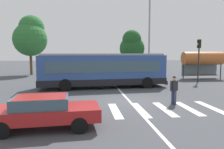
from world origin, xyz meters
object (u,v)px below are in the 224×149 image
object	(u,v)px
foreground_sedan	(43,110)
parked_car_teal	(103,70)
parked_car_silver	(83,70)
background_tree_left	(31,36)
city_transit_bus	(103,70)
bus_stop_shelter	(203,59)
parked_car_red	(122,70)
twin_arm_street_lamp	(149,27)
parked_car_white	(63,71)
traffic_light_far_corner	(199,54)
background_tree_right	(132,46)
pedestrian_crossing_street	(174,89)

from	to	relation	value
foreground_sedan	parked_car_teal	xyz separation A→B (m)	(4.18, 21.58, 0.00)
parked_car_silver	background_tree_left	world-z (taller)	background_tree_left
city_transit_bus	bus_stop_shelter	size ratio (longest dim) A/B	2.34
foreground_sedan	background_tree_left	distance (m)	24.60
parked_car_red	foreground_sedan	bearing A→B (deg)	-107.86
foreground_sedan	twin_arm_street_lamp	size ratio (longest dim) A/B	0.45
twin_arm_street_lamp	background_tree_left	bearing A→B (deg)	156.25
parked_car_white	background_tree_left	size ratio (longest dim) A/B	0.54
parked_car_white	traffic_light_far_corner	xyz separation A→B (m)	(14.97, -7.98, 2.28)
parked_car_white	background_tree_right	world-z (taller)	background_tree_right
city_transit_bus	twin_arm_street_lamp	world-z (taller)	twin_arm_street_lamp
parked_car_white	parked_car_red	bearing A→B (deg)	2.12
foreground_sedan	background_tree_right	world-z (taller)	background_tree_right
foreground_sedan	city_transit_bus	bearing A→B (deg)	72.44
parked_car_red	background_tree_right	world-z (taller)	background_tree_right
pedestrian_crossing_street	parked_car_teal	distance (m)	18.40
city_transit_bus	foreground_sedan	distance (m)	10.92
city_transit_bus	bus_stop_shelter	bearing A→B (deg)	22.94
pedestrian_crossing_street	parked_car_red	world-z (taller)	pedestrian_crossing_street
city_transit_bus	background_tree_right	size ratio (longest dim) A/B	1.77
background_tree_left	foreground_sedan	bearing A→B (deg)	-75.72
traffic_light_far_corner	background_tree_left	size ratio (longest dim) A/B	0.53
background_tree_right	parked_car_red	bearing A→B (deg)	-139.83
pedestrian_crossing_street	background_tree_left	distance (m)	24.25
parked_car_silver	foreground_sedan	bearing A→B (deg)	-93.96
city_transit_bus	parked_car_white	xyz separation A→B (m)	(-4.61, 10.41, -0.82)
parked_car_silver	parked_car_red	world-z (taller)	same
parked_car_teal	twin_arm_street_lamp	distance (m)	8.96
parked_car_silver	twin_arm_street_lamp	distance (m)	10.51
parked_car_white	parked_car_teal	bearing A→B (deg)	8.12
parked_car_silver	parked_car_teal	distance (m)	2.80
parked_car_silver	twin_arm_street_lamp	xyz separation A→B (m)	(7.91, -4.32, 5.40)
parked_car_teal	bus_stop_shelter	size ratio (longest dim) A/B	0.92
twin_arm_street_lamp	bus_stop_shelter	bearing A→B (deg)	-9.09
pedestrian_crossing_street	parked_car_silver	world-z (taller)	pedestrian_crossing_street
parked_car_white	twin_arm_street_lamp	bearing A→B (deg)	-21.20
parked_car_silver	parked_car_red	distance (m)	5.35
background_tree_left	parked_car_white	bearing A→B (deg)	-29.26
parked_car_silver	twin_arm_street_lamp	size ratio (longest dim) A/B	0.45
parked_car_red	background_tree_left	size ratio (longest dim) A/B	0.54
pedestrian_crossing_street	traffic_light_far_corner	world-z (taller)	traffic_light_far_corner
parked_car_white	bus_stop_shelter	distance (m)	17.87
parked_car_teal	bus_stop_shelter	world-z (taller)	bus_stop_shelter
city_transit_bus	bus_stop_shelter	xyz separation A→B (m)	(12.41, 5.25, 0.83)
parked_car_white	city_transit_bus	bearing A→B (deg)	-66.11
parked_car_silver	parked_car_red	size ratio (longest dim) A/B	1.01
city_transit_bus	parked_car_red	bearing A→B (deg)	71.85
parked_car_red	bus_stop_shelter	xyz separation A→B (m)	(8.90, -5.46, 1.65)
parked_car_teal	pedestrian_crossing_street	bearing A→B (deg)	-81.19
foreground_sedan	parked_car_red	bearing A→B (deg)	72.14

